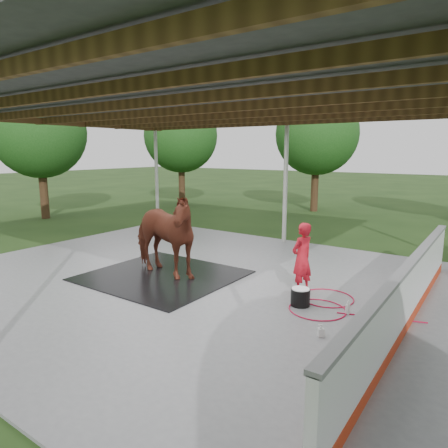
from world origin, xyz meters
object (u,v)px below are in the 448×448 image
Objects in this scene: handler at (302,258)px; horse at (161,234)px; wash_bucket at (300,297)px; dasher_board at (407,298)px.

horse is at bearing -59.34° from handler.
dasher_board is at bearing 1.84° from wash_bucket.
handler is at bearing 164.75° from dasher_board.
dasher_board is at bearing -80.95° from horse.
handler is 4.04× the size of wash_bucket.
handler is at bearing 113.40° from wash_bucket.
handler is 0.91m from wash_bucket.
horse is 6.29× the size of wash_bucket.
wash_bucket is (0.28, -0.64, -0.57)m from handler.
dasher_board is at bearing 90.79° from handler.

